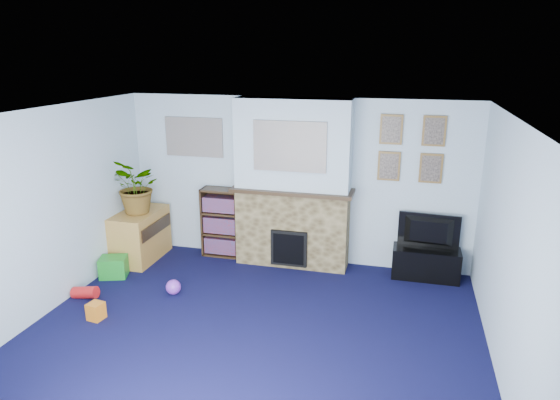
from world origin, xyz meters
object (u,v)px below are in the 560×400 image
(tv_stand, at_px, (426,262))
(bookshelf, at_px, (222,224))
(sideboard, at_px, (141,236))
(television, at_px, (428,232))

(tv_stand, relative_size, bookshelf, 0.85)
(sideboard, bearing_deg, television, 5.24)
(bookshelf, relative_size, sideboard, 1.11)
(television, bearing_deg, bookshelf, 3.54)
(television, height_order, bookshelf, bookshelf)
(tv_stand, xyz_separation_m, television, (0.00, 0.02, 0.43))
(television, xyz_separation_m, bookshelf, (-2.99, 0.06, -0.16))
(television, bearing_deg, sideboard, 9.86)
(bookshelf, bearing_deg, tv_stand, -1.46)
(tv_stand, distance_m, television, 0.43)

